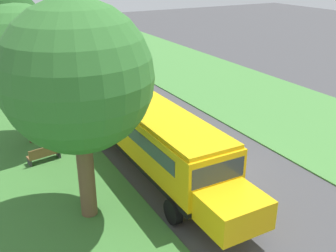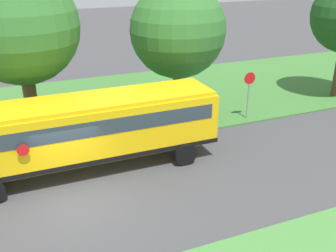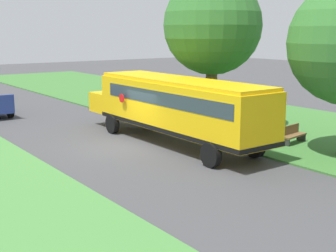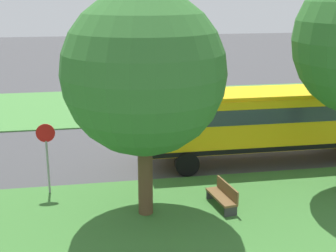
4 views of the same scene
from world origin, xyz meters
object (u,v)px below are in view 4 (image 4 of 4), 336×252
object	(u,v)px
oak_tree_roadside_mid	(144,72)
stop_sign	(47,151)
park_bench	(223,196)
school_bus	(270,118)

from	to	relation	value
oak_tree_roadside_mid	stop_sign	bearing A→B (deg)	57.63
stop_sign	park_bench	distance (m)	6.55
school_bus	stop_sign	xyz separation A→B (m)	(-2.19, 9.40, -0.19)
school_bus	oak_tree_roadside_mid	distance (m)	8.00
school_bus	park_bench	world-z (taller)	school_bus
stop_sign	oak_tree_roadside_mid	bearing A→B (deg)	-122.37
oak_tree_roadside_mid	stop_sign	distance (m)	5.06
stop_sign	park_bench	bearing A→B (deg)	-110.46
oak_tree_roadside_mid	park_bench	xyz separation A→B (m)	(-0.13, -2.68, -4.41)
oak_tree_roadside_mid	park_bench	distance (m)	5.16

